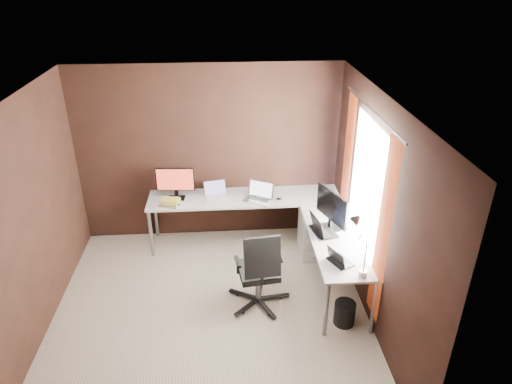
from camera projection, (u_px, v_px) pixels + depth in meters
room at (238, 215)px, 4.77m from camera, size 3.60×3.60×2.50m
desk at (275, 216)px, 5.94m from camera, size 2.65×2.25×0.73m
drawer_pedestal at (316, 234)px, 6.25m from camera, size 0.42×0.50×0.60m
monitor_left at (175, 181)px, 6.15m from camera, size 0.52×0.16×0.45m
monitor_right at (332, 208)px, 5.44m from camera, size 0.25×0.58×0.50m
laptop_white at (216, 193)px, 6.30m from camera, size 0.33×0.27×0.20m
laptop_silver at (259, 196)px, 6.21m from camera, size 0.45×0.41×0.24m
laptop_black_big at (321, 229)px, 5.46m from camera, size 0.32×0.40×0.24m
laptop_black_small at (339, 260)px, 4.91m from camera, size 0.29×0.33×0.18m
book_stack at (170, 202)px, 6.08m from camera, size 0.30×0.27×0.08m
mouse_left at (176, 205)px, 6.05m from camera, size 0.10×0.08×0.03m
mouse_corner at (279, 199)px, 6.21m from camera, size 0.09×0.06×0.03m
desk_lamp at (359, 239)px, 4.59m from camera, size 0.20×0.24×0.66m
office_chair at (259, 283)px, 5.30m from camera, size 0.58×0.58×1.03m
wastebasket at (345, 313)px, 5.09m from camera, size 0.30×0.30×0.27m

